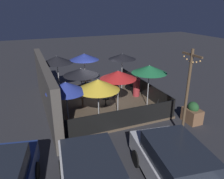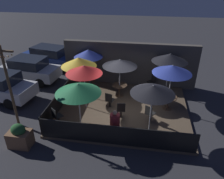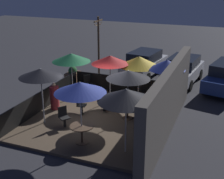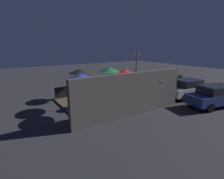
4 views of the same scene
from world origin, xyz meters
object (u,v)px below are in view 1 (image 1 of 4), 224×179
(patio_umbrella_6, at_px, (66,87))
(patio_chair_4, at_px, (155,108))
(patio_chair_2, at_px, (108,84))
(dining_table_1, at_px, (82,97))
(patio_chair_3, at_px, (107,97))
(patio_umbrella_5, at_px, (149,69))
(patio_umbrella_0, at_px, (84,57))
(dining_table_0, at_px, (85,81))
(planter_box, at_px, (192,113))
(parked_car_0, at_px, (176,167))
(light_post, at_px, (187,91))
(patio_umbrella_7, at_px, (118,75))
(patio_umbrella_4, at_px, (57,60))
(patron_0, at_px, (136,87))
(parked_car_1, at_px, (91,178))
(patio_chair_1, at_px, (115,91))
(patio_umbrella_3, at_px, (98,85))
(patio_chair_0, at_px, (53,91))
(patio_umbrella_2, at_px, (122,56))
(patio_umbrella_1, at_px, (81,72))

(patio_umbrella_6, distance_m, patio_chair_4, 4.77)
(patio_chair_2, bearing_deg, dining_table_1, 73.18)
(patio_chair_4, bearing_deg, patio_chair_2, -39.11)
(patio_chair_3, bearing_deg, patio_umbrella_5, 170.75)
(patio_umbrella_5, distance_m, patio_umbrella_6, 4.81)
(patio_umbrella_0, relative_size, patio_umbrella_6, 1.06)
(patio_umbrella_0, distance_m, dining_table_0, 1.71)
(patio_umbrella_6, xyz_separation_m, planter_box, (-1.51, -5.98, -1.74))
(dining_table_1, bearing_deg, parked_car_0, -170.16)
(dining_table_0, bearing_deg, light_post, -161.23)
(patio_umbrella_7, bearing_deg, patio_umbrella_4, 28.37)
(dining_table_1, relative_size, patio_chair_3, 0.98)
(parked_car_0, bearing_deg, patron_0, -10.44)
(patio_chair_3, distance_m, parked_car_1, 6.58)
(patio_umbrella_4, bearing_deg, parked_car_1, 176.47)
(patio_chair_1, bearing_deg, patio_umbrella_3, 43.68)
(parked_car_0, xyz_separation_m, parked_car_1, (0.56, 2.60, -0.00))
(patio_umbrella_7, height_order, patio_chair_3, patio_umbrella_7)
(patio_chair_2, height_order, parked_car_1, parked_car_1)
(patio_umbrella_4, relative_size, patio_chair_0, 2.75)
(patio_chair_4, distance_m, parked_car_1, 5.96)
(patio_chair_2, xyz_separation_m, parked_car_0, (-8.66, 1.08, 0.24))
(patio_umbrella_2, xyz_separation_m, patio_chair_2, (0.01, 1.00, -1.82))
(patio_umbrella_1, bearing_deg, patio_umbrella_3, -174.86)
(light_post, bearing_deg, patio_chair_0, 36.56)
(patio_umbrella_1, height_order, light_post, light_post)
(dining_table_1, bearing_deg, patio_umbrella_3, -174.86)
(patio_umbrella_0, distance_m, light_post, 7.65)
(patio_umbrella_5, relative_size, patio_chair_3, 2.66)
(dining_table_1, bearing_deg, patio_chair_1, -80.58)
(patio_chair_0, xyz_separation_m, patio_chair_2, (-0.11, -3.63, 0.00))
(patio_umbrella_5, height_order, patio_umbrella_7, same)
(parked_car_0, bearing_deg, parked_car_1, 86.20)
(patio_umbrella_3, distance_m, patio_chair_4, 3.42)
(patio_umbrella_2, relative_size, patio_chair_4, 2.74)
(patio_umbrella_4, distance_m, light_post, 8.42)
(patio_umbrella_1, relative_size, patio_chair_2, 2.53)
(dining_table_1, bearing_deg, patio_umbrella_2, -61.73)
(patio_umbrella_0, bearing_deg, parked_car_1, 165.42)
(patio_chair_4, height_order, patron_0, patron_0)
(dining_table_1, relative_size, planter_box, 0.81)
(patio_umbrella_1, bearing_deg, patio_umbrella_4, 17.20)
(patio_umbrella_1, xyz_separation_m, patio_chair_0, (1.89, 1.35, -1.60))
(dining_table_0, xyz_separation_m, parked_car_1, (-9.04, 2.35, 0.14))
(planter_box, xyz_separation_m, light_post, (-0.90, 1.34, 1.75))
(patio_chair_0, bearing_deg, patio_umbrella_5, 21.10)
(patio_chair_4, xyz_separation_m, parked_car_0, (-4.31, 2.03, 0.23))
(patio_umbrella_0, distance_m, patio_chair_2, 2.43)
(planter_box, bearing_deg, patio_umbrella_6, 75.83)
(patio_umbrella_6, bearing_deg, dining_table_0, -24.29)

